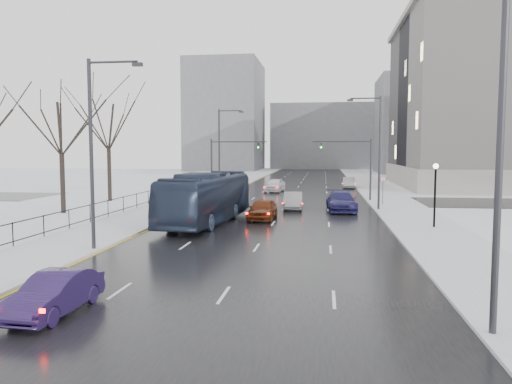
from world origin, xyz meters
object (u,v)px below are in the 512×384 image
at_px(tree_park_d, 64,214).
at_px(mast_signal_right, 360,162).
at_px(sedan_left_near, 55,293).
at_px(sedan_center_far, 275,185).
at_px(mast_signal_left, 221,161).
at_px(sedan_center_near, 263,209).
at_px(streetlight_r_near, 491,140).
at_px(sedan_right_distant, 349,183).
at_px(streetlight_l_far, 221,147).
at_px(bus, 207,198).
at_px(lamppost_r_mid, 435,186).
at_px(tree_park_e, 110,202).
at_px(streetlight_l_near, 95,145).
at_px(sedan_right_near, 293,201).
at_px(sedan_right_far, 341,201).
at_px(no_uturn_sign, 383,182).
at_px(streetlight_r_mid, 377,147).

xyz_separation_m(tree_park_d, mast_signal_right, (25.13, 14.00, 4.11)).
relative_size(sedan_left_near, sedan_center_far, 0.82).
xyz_separation_m(mast_signal_left, sedan_center_near, (6.33, -15.13, -3.27)).
relative_size(streetlight_r_near, mast_signal_right, 1.54).
bearing_deg(sedan_right_distant, sedan_left_near, -99.05).
height_order(streetlight_l_far, bus, streetlight_l_far).
relative_size(bus, sedan_center_near, 2.81).
distance_m(lamppost_r_mid, sedan_center_near, 12.51).
xyz_separation_m(tree_park_e, streetlight_l_far, (10.03, 8.00, 5.62)).
distance_m(streetlight_l_near, sedan_left_near, 11.39).
bearing_deg(tree_park_d, sedan_right_near, 17.17).
xyz_separation_m(mast_signal_left, bus, (2.53, -17.40, -2.23)).
height_order(lamppost_r_mid, sedan_right_far, lamppost_r_mid).
bearing_deg(sedan_right_near, bus, -124.04).
xyz_separation_m(sedan_center_near, sedan_center_far, (-1.51, 25.19, 0.05)).
height_order(mast_signal_left, sedan_right_near, mast_signal_left).
xyz_separation_m(streetlight_r_near, sedan_center_near, (-9.16, 22.87, -4.78)).
bearing_deg(streetlight_l_far, sedan_right_near, -53.41).
height_order(streetlight_l_near, no_uturn_sign, streetlight_l_near).
distance_m(streetlight_r_mid, sedan_right_distant, 25.84).
distance_m(sedan_left_near, sedan_center_near, 23.01).
relative_size(streetlight_r_near, bus, 0.76).
distance_m(sedan_right_near, sedan_right_distant, 26.31).
relative_size(sedan_right_near, sedan_center_far, 0.93).
height_order(sedan_right_near, sedan_center_far, sedan_center_far).
relative_size(sedan_left_near, sedan_right_far, 0.70).
xyz_separation_m(streetlight_l_far, sedan_right_distant, (15.24, 13.36, -4.82)).
height_order(streetlight_r_mid, sedan_right_distant, streetlight_r_mid).
distance_m(streetlight_r_near, mast_signal_left, 41.06).
distance_m(streetlight_l_near, streetlight_l_far, 32.00).
bearing_deg(streetlight_l_near, mast_signal_left, 88.28).
xyz_separation_m(bus, sedan_center_near, (3.81, 2.27, -1.03)).
xyz_separation_m(tree_park_e, streetlight_r_near, (26.37, -34.00, 5.62)).
bearing_deg(sedan_center_far, sedan_right_distant, 44.62).
bearing_deg(tree_park_e, sedan_right_distant, 40.21).
xyz_separation_m(tree_park_d, streetlight_l_near, (9.63, -14.00, 5.62)).
xyz_separation_m(mast_signal_right, sedan_left_near, (-12.34, -37.78, -3.39)).
bearing_deg(tree_park_d, streetlight_l_far, 61.85).
bearing_deg(lamppost_r_mid, bus, 177.83).
bearing_deg(mast_signal_left, sedan_right_far, -35.79).
bearing_deg(bus, mast_signal_right, 60.39).
relative_size(tree_park_e, sedan_left_near, 3.30).
height_order(tree_park_d, sedan_right_distant, tree_park_d).
bearing_deg(mast_signal_right, streetlight_l_far, 165.52).
height_order(tree_park_e, mast_signal_left, tree_park_e).
relative_size(sedan_left_near, bus, 0.31).
distance_m(streetlight_r_mid, streetlight_l_near, 25.82).
distance_m(sedan_left_near, sedan_right_far, 30.53).
distance_m(lamppost_r_mid, sedan_right_far, 10.95).
distance_m(tree_park_d, sedan_right_far, 23.49).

